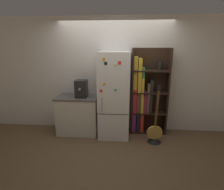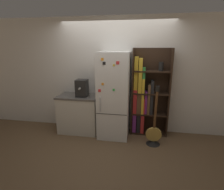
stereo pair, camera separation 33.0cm
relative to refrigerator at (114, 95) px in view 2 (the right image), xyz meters
name	(u,v)px [view 2 (the right image)]	position (x,y,z in m)	size (l,w,h in m)	color
ground_plane	(113,136)	(0.00, -0.12, -0.93)	(16.00, 16.00, 0.00)	brown
wall_back	(116,76)	(0.00, 0.36, 0.37)	(8.00, 0.05, 2.60)	silver
refrigerator	(114,95)	(0.00, 0.00, 0.00)	(0.65, 0.69, 1.85)	white
bookshelf	(145,97)	(0.67, 0.21, -0.06)	(0.81, 0.30, 1.93)	black
kitchen_counter	(79,113)	(-0.83, 0.05, -0.49)	(0.92, 0.59, 0.87)	beige
espresso_machine	(82,88)	(-0.72, 0.00, 0.14)	(0.25, 0.30, 0.38)	black
guitar	(153,136)	(0.87, -0.29, -0.75)	(0.32, 0.30, 1.26)	black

